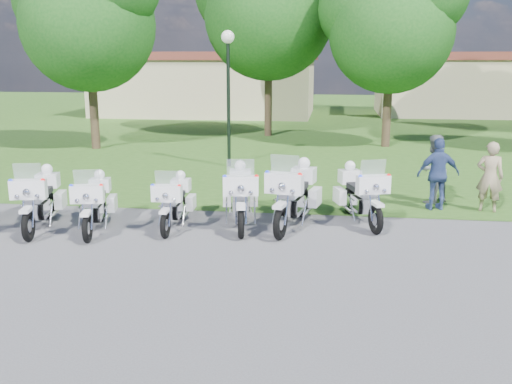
# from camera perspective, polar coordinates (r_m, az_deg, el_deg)

# --- Properties ---
(ground) EXTENTS (100.00, 100.00, 0.00)m
(ground) POSITION_cam_1_polar(r_m,az_deg,el_deg) (11.25, -5.65, -5.96)
(ground) COLOR #525257
(ground) RESTS_ON ground
(grass_lawn) EXTENTS (100.00, 48.00, 0.01)m
(grass_lawn) POSITION_cam_1_polar(r_m,az_deg,el_deg) (37.59, 3.89, 7.54)
(grass_lawn) COLOR #315B1C
(grass_lawn) RESTS_ON ground
(motorcycle_2) EXTENTS (1.12, 2.34, 1.59)m
(motorcycle_2) POSITION_cam_1_polar(r_m,az_deg,el_deg) (13.45, -20.79, -0.61)
(motorcycle_2) COLOR black
(motorcycle_2) RESTS_ON ground
(motorcycle_3) EXTENTS (1.02, 2.18, 1.48)m
(motorcycle_3) POSITION_cam_1_polar(r_m,az_deg,el_deg) (12.92, -15.80, -1.00)
(motorcycle_3) COLOR black
(motorcycle_3) RESTS_ON ground
(motorcycle_4) EXTENTS (0.72, 2.09, 1.40)m
(motorcycle_4) POSITION_cam_1_polar(r_m,az_deg,el_deg) (12.81, -8.14, -0.90)
(motorcycle_4) COLOR black
(motorcycle_4) RESTS_ON ground
(motorcycle_5) EXTENTS (1.06, 2.43, 1.64)m
(motorcycle_5) POSITION_cam_1_polar(r_m,az_deg,el_deg) (12.81, -1.56, -0.31)
(motorcycle_5) COLOR black
(motorcycle_5) RESTS_ON ground
(motorcycle_6) EXTENTS (1.17, 2.58, 1.75)m
(motorcycle_6) POSITION_cam_1_polar(r_m,az_deg,el_deg) (12.74, 3.87, -0.21)
(motorcycle_6) COLOR black
(motorcycle_6) RESTS_ON ground
(motorcycle_7) EXTENTS (1.23, 2.28, 1.58)m
(motorcycle_7) POSITION_cam_1_polar(r_m,az_deg,el_deg) (13.27, 10.36, -0.16)
(motorcycle_7) COLOR black
(motorcycle_7) RESTS_ON ground
(lamp_post) EXTENTS (0.44, 0.44, 4.61)m
(lamp_post) POSITION_cam_1_polar(r_m,az_deg,el_deg) (19.66, -2.81, 12.47)
(lamp_post) COLOR black
(lamp_post) RESTS_ON ground
(tree_0) EXTENTS (6.26, 5.34, 8.34)m
(tree_0) POSITION_cam_1_polar(r_m,az_deg,el_deg) (24.78, -16.57, 16.93)
(tree_0) COLOR #38281C
(tree_0) RESTS_ON ground
(tree_1) EXTENTS (7.06, 6.02, 9.41)m
(tree_1) POSITION_cam_1_polar(r_m,az_deg,el_deg) (27.98, 1.17, 18.40)
(tree_1) COLOR #38281C
(tree_1) RESTS_ON ground
(tree_2) EXTENTS (5.97, 5.09, 7.96)m
(tree_2) POSITION_cam_1_polar(r_m,az_deg,el_deg) (24.99, 13.30, 16.48)
(tree_2) COLOR #38281C
(tree_2) RESTS_ON ground
(building_west) EXTENTS (14.56, 8.32, 4.10)m
(building_west) POSITION_cam_1_polar(r_m,az_deg,el_deg) (39.30, -4.88, 10.78)
(building_west) COLOR #C9BC91
(building_west) RESTS_ON ground
(building_east) EXTENTS (11.44, 7.28, 4.10)m
(building_east) POSITION_cam_1_polar(r_m,az_deg,el_deg) (41.24, 19.92, 10.17)
(building_east) COLOR #C9BC91
(building_east) RESTS_ON ground
(bystander_a) EXTENTS (0.72, 0.56, 1.73)m
(bystander_a) POSITION_cam_1_polar(r_m,az_deg,el_deg) (14.99, 22.34, 1.38)
(bystander_a) COLOR tan
(bystander_a) RESTS_ON ground
(bystander_b) EXTENTS (1.09, 1.07, 1.78)m
(bystander_b) POSITION_cam_1_polar(r_m,az_deg,el_deg) (15.44, 17.29, 2.18)
(bystander_b) COLOR slate
(bystander_b) RESTS_ON ground
(bystander_c) EXTENTS (1.11, 0.62, 1.79)m
(bystander_c) POSITION_cam_1_polar(r_m,az_deg,el_deg) (14.74, 17.76, 1.68)
(bystander_c) COLOR #354980
(bystander_c) RESTS_ON ground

